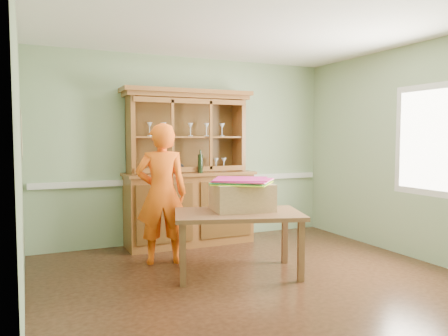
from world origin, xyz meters
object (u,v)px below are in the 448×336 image
china_hutch (189,190)px  cardboard_box (242,197)px  dining_table (238,219)px  person (162,194)px

china_hutch → cardboard_box: (0.12, -1.43, 0.08)m
dining_table → person: 1.03m
dining_table → cardboard_box: cardboard_box is taller
china_hutch → cardboard_box: china_hutch is taller
china_hutch → cardboard_box: bearing=-85.0°
dining_table → cardboard_box: bearing=65.8°
cardboard_box → person: person is taller
dining_table → person: bearing=148.6°
dining_table → cardboard_box: 0.28m
person → dining_table: bearing=143.9°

